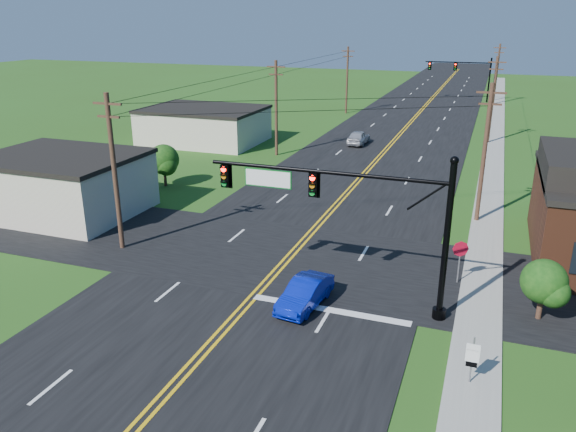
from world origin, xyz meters
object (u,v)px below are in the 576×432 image
at_px(signal_mast_main, 346,208).
at_px(signal_mast_far, 461,72).
at_px(route_sign, 472,357).
at_px(stop_sign, 460,253).
at_px(blue_car, 305,294).

bearing_deg(signal_mast_main, signal_mast_far, 89.92).
height_order(route_sign, stop_sign, stop_sign).
bearing_deg(route_sign, stop_sign, 97.74).
distance_m(blue_car, route_sign, 8.36).
bearing_deg(blue_car, signal_mast_far, 95.55).
bearing_deg(signal_mast_far, signal_mast_main, -90.08).
distance_m(signal_mast_main, stop_sign, 7.08).
distance_m(signal_mast_main, route_sign, 8.34).
distance_m(signal_mast_far, route_sign, 76.81).
bearing_deg(blue_car, route_sign, -18.03).
xyz_separation_m(blue_car, route_sign, (7.57, -3.51, 0.50)).
height_order(blue_car, stop_sign, stop_sign).
bearing_deg(stop_sign, route_sign, -105.02).
bearing_deg(stop_sign, blue_car, -164.74).
bearing_deg(stop_sign, signal_mast_main, -163.45).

